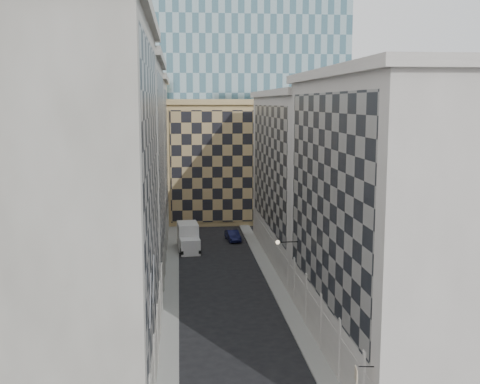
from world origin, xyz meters
TOP-DOWN VIEW (x-y plane):
  - sidewalk_west at (-5.25, 30.00)m, footprint 1.50×100.00m
  - sidewalk_east at (5.25, 30.00)m, footprint 1.50×100.00m
  - bldg_left_a at (-10.88, 11.00)m, footprint 10.80×22.80m
  - bldg_left_b at (-10.88, 33.00)m, footprint 10.80×22.80m
  - bldg_left_c at (-10.88, 55.00)m, footprint 10.80×22.80m
  - bldg_right_a at (10.88, 15.00)m, footprint 10.80×26.80m
  - bldg_right_b at (10.89, 42.00)m, footprint 10.80×28.80m
  - tan_block at (2.00, 67.90)m, footprint 16.80×14.80m
  - church_tower at (0.00, 82.00)m, footprint 7.20×7.20m
  - flagpoles_left at (-5.90, 6.00)m, footprint 0.10×6.33m
  - bracket_lamp at (4.38, 24.00)m, footprint 1.98×0.36m
  - box_truck at (-3.30, 46.93)m, footprint 2.93×6.23m
  - dark_car at (2.70, 51.51)m, footprint 2.02×4.45m
  - shop_sign at (5.09, 3.00)m, footprint 1.06×0.74m

SIDE VIEW (x-z plane):
  - sidewalk_west at x=-5.25m, z-range 0.00..0.15m
  - sidewalk_east at x=5.25m, z-range 0.00..0.15m
  - dark_car at x=2.70m, z-range 0.00..1.42m
  - box_truck at x=-3.30m, z-range -0.21..3.10m
  - shop_sign at x=5.09m, z-range 3.42..4.25m
  - bracket_lamp at x=4.38m, z-range 6.02..6.38m
  - flagpoles_left at x=-5.90m, z-range 6.83..9.17m
  - tan_block at x=2.00m, z-range 0.04..18.84m
  - bldg_right_b at x=10.89m, z-range 0.00..19.70m
  - bldg_right_a at x=10.88m, z-range -0.03..20.67m
  - bldg_left_c at x=-10.88m, z-range -0.02..21.68m
  - bldg_left_b at x=-10.88m, z-range -0.03..22.67m
  - bldg_left_a at x=-10.88m, z-range -0.03..23.67m
  - church_tower at x=0.00m, z-range 1.20..52.70m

